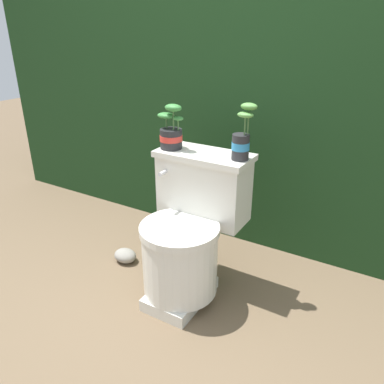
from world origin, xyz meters
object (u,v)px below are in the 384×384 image
(toilet, at_px, (189,233))
(potted_plant_midleft, at_px, (242,140))
(potted_plant_left, at_px, (171,133))
(garden_stone, at_px, (125,256))

(toilet, xyz_separation_m, potted_plant_midleft, (0.20, 0.14, 0.48))
(toilet, xyz_separation_m, potted_plant_left, (-0.18, 0.13, 0.47))
(garden_stone, bearing_deg, toilet, -3.75)
(potted_plant_left, bearing_deg, toilet, -34.83)
(toilet, xyz_separation_m, garden_stone, (-0.47, 0.03, -0.31))
(toilet, relative_size, potted_plant_left, 3.22)
(potted_plant_left, relative_size, potted_plant_midleft, 0.87)
(potted_plant_midleft, relative_size, garden_stone, 1.86)
(potted_plant_midleft, bearing_deg, potted_plant_left, -177.13)
(potted_plant_left, relative_size, garden_stone, 1.61)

